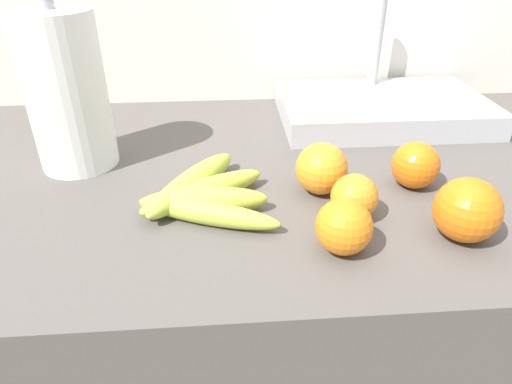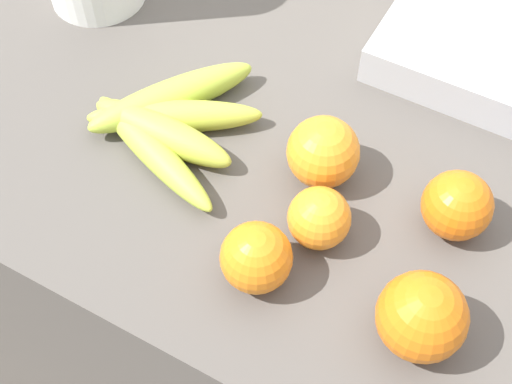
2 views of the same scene
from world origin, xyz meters
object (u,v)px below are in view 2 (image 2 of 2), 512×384
object	(u,v)px
orange_front	(256,258)
orange_back_left	(319,218)
orange_right	(457,205)
banana_bunch	(167,121)
orange_back_right	(422,317)
orange_far_right	(323,152)

from	to	relation	value
orange_front	orange_back_left	xyz separation A→B (m)	(0.03, 0.07, -0.00)
orange_right	orange_back_left	bearing A→B (deg)	-146.00
banana_bunch	orange_right	world-z (taller)	orange_right
banana_bunch	orange_back_right	bearing A→B (deg)	-16.29
orange_far_right	orange_back_right	bearing A→B (deg)	-38.85
orange_front	orange_right	bearing A→B (deg)	45.32
orange_far_right	orange_back_left	bearing A→B (deg)	-66.73
orange_back_right	orange_back_left	xyz separation A→B (m)	(-0.13, 0.06, -0.01)
orange_front	orange_back_left	distance (m)	0.08
orange_far_right	orange_front	bearing A→B (deg)	-90.50
banana_bunch	orange_front	size ratio (longest dim) A/B	3.16
banana_bunch	orange_back_left	xyz separation A→B (m)	(0.21, -0.04, 0.01)
orange_right	orange_back_right	bearing A→B (deg)	-84.28
orange_right	orange_back_left	size ratio (longest dim) A/B	1.12
orange_back_right	orange_back_left	distance (m)	0.14
orange_back_right	orange_right	size ratio (longest dim) A/B	1.16
orange_far_right	orange_right	world-z (taller)	orange_far_right
orange_far_right	orange_front	world-z (taller)	orange_far_right
banana_bunch	orange_back_right	world-z (taller)	orange_back_right
banana_bunch	orange_right	distance (m)	0.33
orange_far_right	orange_back_left	xyz separation A→B (m)	(0.03, -0.07, -0.01)
banana_bunch	orange_back_right	xyz separation A→B (m)	(0.34, -0.10, 0.02)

